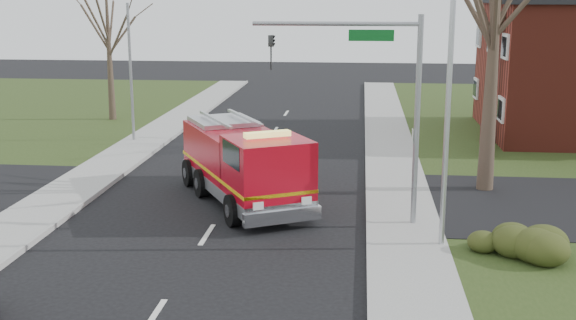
# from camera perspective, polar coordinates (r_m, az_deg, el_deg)

# --- Properties ---
(ground) EXTENTS (120.00, 120.00, 0.00)m
(ground) POSITION_cam_1_polar(r_m,az_deg,el_deg) (22.95, -6.42, -5.90)
(ground) COLOR black
(ground) RESTS_ON ground
(sidewalk_right) EXTENTS (2.40, 80.00, 0.15)m
(sidewalk_right) POSITION_cam_1_polar(r_m,az_deg,el_deg) (22.48, 9.32, -6.20)
(sidewalk_right) COLOR gray
(sidewalk_right) RESTS_ON ground
(sidewalk_left) EXTENTS (2.40, 80.00, 0.15)m
(sidewalk_left) POSITION_cam_1_polar(r_m,az_deg,el_deg) (24.95, -20.53, -4.93)
(sidewalk_left) COLOR gray
(sidewalk_left) RESTS_ON ground
(health_center_sign) EXTENTS (0.12, 2.00, 1.40)m
(health_center_sign) POSITION_cam_1_polar(r_m,az_deg,el_deg) (34.81, 15.27, 1.71)
(health_center_sign) COLOR #461014
(health_center_sign) RESTS_ON ground
(hedge_corner) EXTENTS (2.80, 2.00, 0.90)m
(hedge_corner) POSITION_cam_1_polar(r_m,az_deg,el_deg) (21.74, 16.94, -5.86)
(hedge_corner) COLOR #313B15
(hedge_corner) RESTS_ON lawn_right
(bare_tree_far) EXTENTS (5.25, 5.25, 10.50)m
(bare_tree_far) POSITION_cam_1_polar(r_m,az_deg,el_deg) (36.76, 15.95, 11.05)
(bare_tree_far) COLOR #362820
(bare_tree_far) RESTS_ON ground
(bare_tree_left) EXTENTS (4.50, 4.50, 9.00)m
(bare_tree_left) POSITION_cam_1_polar(r_m,az_deg,el_deg) (43.80, -14.05, 10.17)
(bare_tree_left) COLOR #362820
(bare_tree_left) RESTS_ON ground
(traffic_signal_mast) EXTENTS (5.29, 0.18, 6.80)m
(traffic_signal_mast) POSITION_cam_1_polar(r_m,az_deg,el_deg) (22.87, 7.03, 6.13)
(traffic_signal_mast) COLOR gray
(traffic_signal_mast) RESTS_ON ground
(streetlight_pole) EXTENTS (1.48, 0.16, 8.40)m
(streetlight_pole) POSITION_cam_1_polar(r_m,az_deg,el_deg) (21.04, 12.40, 4.92)
(streetlight_pole) COLOR #B7BABF
(streetlight_pole) RESTS_ON ground
(utility_pole_far) EXTENTS (0.14, 0.14, 7.00)m
(utility_pole_far) POSITION_cam_1_polar(r_m,az_deg,el_deg) (37.25, -12.32, 6.66)
(utility_pole_far) COLOR gray
(utility_pole_far) RESTS_ON ground
(fire_engine) EXTENTS (5.80, 7.84, 3.03)m
(fire_engine) POSITION_cam_1_polar(r_m,az_deg,el_deg) (25.99, -3.47, -0.45)
(fire_engine) COLOR #AA0717
(fire_engine) RESTS_ON ground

